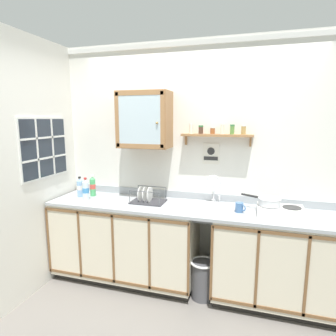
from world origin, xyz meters
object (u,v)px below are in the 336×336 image
Objects in this scene: saucepan at (269,201)px; bottle_water_clear_0 at (86,190)px; trash_bin at (203,279)px; bottle_soda_green_2 at (93,186)px; bottle_water_blue_1 at (80,187)px; mug at (240,207)px; dish_rack at (147,199)px; warning_sign at (211,154)px; sink at (207,208)px; wall_cabinet at (144,120)px; hot_plate_stove at (280,211)px.

bottle_water_clear_0 reaches higher than saucepan.
bottle_water_clear_0 is 1.57m from trash_bin.
bottle_soda_green_2 is 1.59m from trash_bin.
mug is (1.79, -0.04, -0.06)m from bottle_water_blue_1.
dish_rack is (0.82, 0.02, -0.07)m from bottle_water_blue_1.
warning_sign is (1.34, 0.20, 0.40)m from bottle_soda_green_2.
bottle_water_blue_1 reaches higher than trash_bin.
trash_bin is (1.34, -0.20, -0.82)m from bottle_soda_green_2.
mug is at bearing 14.02° from trash_bin.
sink is at bearing -87.06° from warning_sign.
bottle_water_clear_0 is 0.42× the size of wall_cabinet.
bottle_water_clear_0 is (-1.34, -0.12, 0.13)m from sink.
dish_rack is 0.97m from mug.
mug is 0.47× the size of warning_sign.
bottle_water_clear_0 is at bearing -171.39° from dish_rack.
sink is at bearing 87.41° from trash_bin.
dish_rack reaches higher than mug.
saucepan is 1.52m from wall_cabinet.
saucepan is 1.05× the size of dish_rack.
sink is 0.70m from hot_plate_stove.
warning_sign reaches higher than hot_plate_stove.
saucepan is 0.77m from warning_sign.
trash_bin is at bearing -89.15° from warning_sign.
warning_sign is (0.70, 0.15, -0.36)m from wall_cabinet.
bottle_soda_green_2 is (-0.01, 0.16, -0.00)m from bottle_water_clear_0.
saucepan is at bearing 0.96° from bottle_water_blue_1.
hot_plate_stove is 0.90m from warning_sign.
bottle_water_clear_0 is (-2.03, -0.10, 0.08)m from hot_plate_stove.
saucepan is 2.06m from bottle_water_blue_1.
bottle_water_clear_0 is 0.70m from dish_rack.
saucepan is at bearing 16.13° from mug.
warning_sign reaches higher than trash_bin.
bottle_water_blue_1 is at bearing -179.04° from saucepan.
bottle_soda_green_2 reaches higher than dish_rack.
wall_cabinet reaches higher than mug.
wall_cabinet is at bearing 5.29° from bottle_soda_green_2.
wall_cabinet is 1.51× the size of trash_bin.
wall_cabinet reaches higher than bottle_soda_green_2.
bottle_water_clear_0 is 1.66m from mug.
sink is 2.21× the size of bottle_water_clear_0.
mug reaches higher than hot_plate_stove.
wall_cabinet is (-0.72, 0.11, 0.89)m from sink.
bottle_water_blue_1 is (-2.16, -0.01, 0.08)m from hot_plate_stove.
trash_bin is at bearing -12.35° from dish_rack.
dish_rack is at bearing 1.12° from bottle_water_blue_1.
sink reaches higher than mug.
sink is 2.49× the size of warning_sign.
saucepan reaches higher than trash_bin.
hot_plate_stove reaches higher than trash_bin.
bottle_water_clear_0 is at bearing 178.41° from trash_bin.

